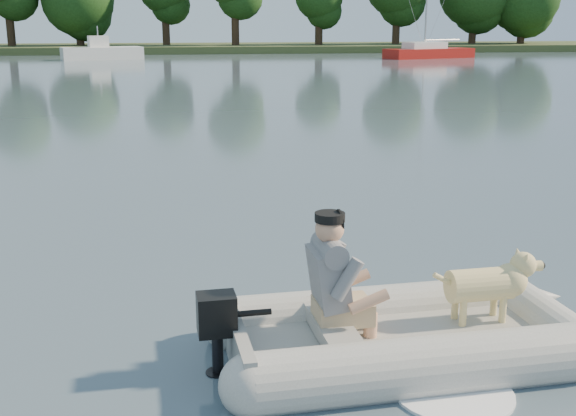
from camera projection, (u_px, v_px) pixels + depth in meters
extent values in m
plane|color=slate|center=(308.00, 351.00, 6.41)|extent=(160.00, 160.00, 0.00)
cube|color=#47512D|center=(194.00, 49.00, 65.71)|extent=(160.00, 12.00, 0.70)
cylinder|color=#332316|center=(10.00, 28.00, 62.15)|extent=(0.70, 0.70, 4.24)
cylinder|color=#332316|center=(80.00, 35.00, 63.41)|extent=(0.70, 0.70, 2.94)
sphere|color=#1D4818|center=(77.00, 0.00, 62.64)|extent=(6.27, 6.27, 6.27)
cylinder|color=#332316|center=(166.00, 31.00, 64.93)|extent=(0.70, 0.70, 3.67)
cylinder|color=#332316|center=(235.00, 27.00, 63.97)|extent=(0.70, 0.70, 4.29)
cylinder|color=#332316|center=(319.00, 33.00, 65.41)|extent=(0.70, 0.70, 3.21)
cylinder|color=#332316|center=(396.00, 29.00, 66.92)|extent=(0.70, 0.70, 3.94)
cylinder|color=#332316|center=(472.00, 31.00, 68.27)|extent=(0.70, 0.70, 3.52)
cylinder|color=#332316|center=(521.00, 33.00, 68.75)|extent=(0.70, 0.70, 3.21)
cube|color=#9D1811|center=(429.00, 54.00, 54.44)|extent=(7.39, 4.31, 0.89)
cube|color=white|center=(425.00, 46.00, 54.08)|extent=(3.45, 2.51, 0.53)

